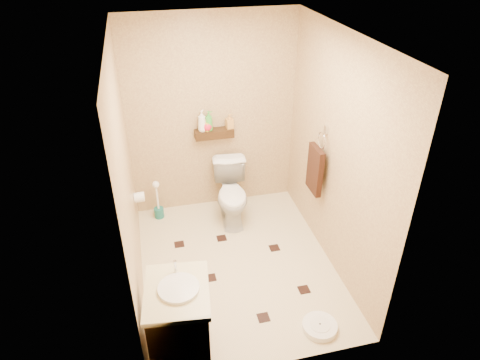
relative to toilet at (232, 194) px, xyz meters
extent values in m
plane|color=beige|center=(-0.13, -0.83, -0.36)|extent=(2.50, 2.50, 0.00)
cube|color=tan|center=(-0.13, 0.42, 0.84)|extent=(2.00, 0.04, 2.40)
cube|color=tan|center=(-0.13, -2.08, 0.84)|extent=(2.00, 0.04, 2.40)
cube|color=tan|center=(-1.13, -0.83, 0.84)|extent=(0.04, 2.50, 2.40)
cube|color=tan|center=(0.87, -0.83, 0.84)|extent=(0.04, 2.50, 2.40)
cube|color=silver|center=(-0.13, -0.83, 2.04)|extent=(2.00, 2.50, 0.02)
cube|color=#3A2310|center=(-0.13, 0.34, 0.66)|extent=(0.46, 0.14, 0.10)
cube|color=black|center=(-0.45, -0.96, -0.36)|extent=(0.11, 0.11, 0.01)
cube|color=black|center=(0.34, -0.67, -0.36)|extent=(0.11, 0.11, 0.01)
cube|color=black|center=(-0.06, -1.59, -0.36)|extent=(0.11, 0.11, 0.01)
cube|color=black|center=(-0.70, -0.35, -0.36)|extent=(0.11, 0.11, 0.01)
cube|color=black|center=(0.44, -1.35, -0.36)|extent=(0.11, 0.11, 0.01)
cube|color=black|center=(-0.21, -0.36, -0.36)|extent=(0.11, 0.11, 0.01)
imported|color=white|center=(0.00, 0.00, 0.00)|extent=(0.47, 0.74, 0.72)
cube|color=brown|center=(-0.83, -1.78, -0.01)|extent=(0.53, 0.62, 0.70)
cube|color=beige|center=(-0.83, -1.78, 0.36)|extent=(0.57, 0.66, 0.04)
cylinder|color=silver|center=(-0.82, -1.78, 0.39)|extent=(0.32, 0.32, 0.04)
cylinder|color=silver|center=(-0.82, -1.58, 0.45)|extent=(0.03, 0.03, 0.11)
cylinder|color=white|center=(0.40, -1.83, -0.33)|extent=(0.41, 0.41, 0.06)
cylinder|color=white|center=(0.40, -1.83, -0.30)|extent=(0.19, 0.19, 0.01)
cylinder|color=#1A6863|center=(-0.88, 0.24, -0.30)|extent=(0.12, 0.12, 0.13)
cylinder|color=white|center=(-0.88, 0.24, -0.06)|extent=(0.02, 0.02, 0.37)
sphere|color=white|center=(-0.88, 0.24, 0.12)|extent=(0.09, 0.09, 0.09)
cube|color=silver|center=(0.85, -0.58, 1.02)|extent=(0.03, 0.06, 0.08)
torus|color=silver|center=(0.82, -0.58, 0.90)|extent=(0.02, 0.19, 0.19)
cube|color=#33170F|center=(0.78, -0.58, 0.56)|extent=(0.06, 0.30, 0.52)
cylinder|color=white|center=(-1.07, -0.18, 0.24)|extent=(0.11, 0.11, 0.11)
cylinder|color=silver|center=(-1.11, -0.18, 0.30)|extent=(0.04, 0.02, 0.02)
imported|color=white|center=(-0.27, 0.34, 0.84)|extent=(0.14, 0.14, 0.25)
imported|color=gold|center=(-0.22, 0.34, 0.79)|extent=(0.11, 0.11, 0.17)
imported|color=#EE1C3B|center=(-0.22, 0.34, 0.79)|extent=(0.17, 0.17, 0.16)
imported|color=green|center=(-0.19, 0.34, 0.83)|extent=(0.12, 0.12, 0.24)
imported|color=gold|center=(0.05, 0.34, 0.80)|extent=(0.09, 0.09, 0.18)
camera|label=1|loc=(-0.91, -4.20, 2.83)|focal=32.00mm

